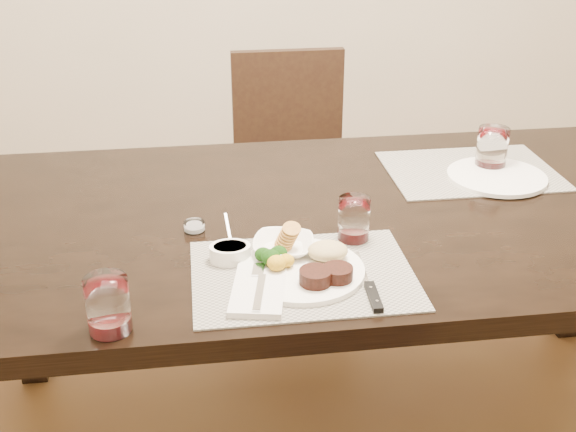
{
  "coord_description": "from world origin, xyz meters",
  "views": [
    {
      "loc": [
        -0.36,
        -1.57,
        1.53
      ],
      "look_at": [
        -0.16,
        -0.16,
        0.82
      ],
      "focal_mm": 45.0,
      "sensor_mm": 36.0,
      "label": 1
    }
  ],
  "objects": [
    {
      "name": "far_plate",
      "position": [
        0.44,
        0.12,
        0.76
      ],
      "size": [
        0.26,
        0.26,
        0.01
      ],
      "primitive_type": "cylinder",
      "color": "white",
      "rests_on": "placemat_far"
    },
    {
      "name": "placemat_near",
      "position": [
        -0.15,
        -0.3,
        0.75
      ],
      "size": [
        0.46,
        0.34,
        0.0
      ],
      "primitive_type": "cube",
      "color": "gray",
      "rests_on": "dining_table"
    },
    {
      "name": "wine_glass_far",
      "position": [
        0.45,
        0.2,
        0.81
      ],
      "size": [
        0.08,
        0.08,
        0.12
      ],
      "rotation": [
        0.0,
        0.0,
        0.2
      ],
      "color": "white",
      "rests_on": "placemat_far"
    },
    {
      "name": "salt_cellar",
      "position": [
        -0.37,
        -0.06,
        0.76
      ],
      "size": [
        0.05,
        0.05,
        0.02
      ],
      "rotation": [
        0.0,
        0.0,
        -0.38
      ],
      "color": "white",
      "rests_on": "dining_table"
    },
    {
      "name": "dinner_plate",
      "position": [
        -0.14,
        -0.3,
        0.77
      ],
      "size": [
        0.26,
        0.26,
        0.05
      ],
      "rotation": [
        0.0,
        0.0,
        -0.03
      ],
      "color": "white",
      "rests_on": "placemat_near"
    },
    {
      "name": "napkin_fork",
      "position": [
        -0.25,
        -0.36,
        0.76
      ],
      "size": [
        0.14,
        0.2,
        0.02
      ],
      "rotation": [
        0.0,
        0.0,
        -0.19
      ],
      "color": "white",
      "rests_on": "placemat_near"
    },
    {
      "name": "sauce_ramekin",
      "position": [
        -0.3,
        -0.22,
        0.77
      ],
      "size": [
        0.09,
        0.13,
        0.07
      ],
      "rotation": [
        0.0,
        0.0,
        0.12
      ],
      "color": "white",
      "rests_on": "placemat_near"
    },
    {
      "name": "wine_glass_side",
      "position": [
        -0.53,
        -0.44,
        0.8
      ],
      "size": [
        0.08,
        0.08,
        0.11
      ],
      "rotation": [
        0.0,
        0.0,
        -0.32
      ],
      "color": "white",
      "rests_on": "dining_table"
    },
    {
      "name": "cracker_bowl",
      "position": [
        -0.18,
        -0.2,
        0.77
      ],
      "size": [
        0.16,
        0.16,
        0.06
      ],
      "rotation": [
        0.0,
        0.0,
        -0.25
      ],
      "color": "white",
      "rests_on": "placemat_near"
    },
    {
      "name": "steak_knife",
      "position": [
        -0.03,
        -0.39,
        0.76
      ],
      "size": [
        0.02,
        0.24,
        0.01
      ],
      "rotation": [
        0.0,
        0.0,
        -0.05
      ],
      "color": "white",
      "rests_on": "placemat_near"
    },
    {
      "name": "placemat_far",
      "position": [
        0.4,
        0.19,
        0.75
      ],
      "size": [
        0.46,
        0.34,
        0.0
      ],
      "primitive_type": "cube",
      "color": "gray",
      "rests_on": "dining_table"
    },
    {
      "name": "chair_far",
      "position": [
        0.0,
        0.93,
        0.5
      ],
      "size": [
        0.42,
        0.42,
        0.9
      ],
      "color": "black",
      "rests_on": "ground"
    },
    {
      "name": "wine_glass_near",
      "position": [
        -0.01,
        -0.16,
        0.8
      ],
      "size": [
        0.07,
        0.07,
        0.1
      ],
      "rotation": [
        0.0,
        0.0,
        0.4
      ],
      "color": "white",
      "rests_on": "placemat_near"
    },
    {
      "name": "dining_table",
      "position": [
        0.0,
        0.0,
        0.67
      ],
      "size": [
        2.0,
        1.0,
        0.75
      ],
      "color": "black",
      "rests_on": "ground"
    }
  ]
}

